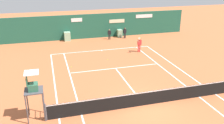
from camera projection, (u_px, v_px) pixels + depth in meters
ground_plane at (141, 101)px, 15.64m from camera, size 80.00×80.00×0.01m
tennis_net at (145, 98)px, 14.94m from camera, size 12.10×0.10×1.07m
sponsor_back_wall at (91, 27)px, 29.86m from camera, size 25.00×1.02×3.01m
umpire_chair at (33, 89)px, 13.14m from camera, size 1.00×1.00×2.88m
player_on_baseline at (139, 43)px, 24.78m from camera, size 0.64×0.64×1.78m
ball_kid_left_post at (125, 32)px, 29.96m from camera, size 0.45×0.21×1.35m
ball_kid_centre_post at (109, 34)px, 29.46m from camera, size 0.42×0.20×1.28m
tennis_ball_mid_court at (108, 59)px, 22.85m from camera, size 0.07×0.07×0.07m
tennis_ball_near_service_line at (71, 67)px, 21.10m from camera, size 0.07×0.07×0.07m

